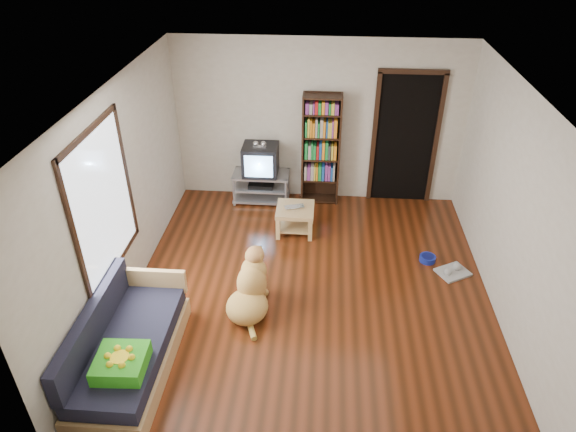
# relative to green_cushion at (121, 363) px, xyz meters

# --- Properties ---
(ground) EXTENTS (5.00, 5.00, 0.00)m
(ground) POSITION_rel_green_cushion_xyz_m (1.75, 1.78, -0.50)
(ground) COLOR #5B240F
(ground) RESTS_ON ground
(ceiling) EXTENTS (5.00, 5.00, 0.00)m
(ceiling) POSITION_rel_green_cushion_xyz_m (1.75, 1.78, 2.10)
(ceiling) COLOR white
(ceiling) RESTS_ON ground
(wall_back) EXTENTS (4.50, 0.00, 4.50)m
(wall_back) POSITION_rel_green_cushion_xyz_m (1.75, 4.28, 0.80)
(wall_back) COLOR beige
(wall_back) RESTS_ON ground
(wall_front) EXTENTS (4.50, 0.00, 4.50)m
(wall_front) POSITION_rel_green_cushion_xyz_m (1.75, -0.72, 0.80)
(wall_front) COLOR beige
(wall_front) RESTS_ON ground
(wall_left) EXTENTS (0.00, 5.00, 5.00)m
(wall_left) POSITION_rel_green_cushion_xyz_m (-0.50, 1.78, 0.80)
(wall_left) COLOR beige
(wall_left) RESTS_ON ground
(wall_right) EXTENTS (0.00, 5.00, 5.00)m
(wall_right) POSITION_rel_green_cushion_xyz_m (4.00, 1.78, 0.80)
(wall_right) COLOR beige
(wall_right) RESTS_ON ground
(green_cushion) EXTENTS (0.50, 0.50, 0.16)m
(green_cushion) POSITION_rel_green_cushion_xyz_m (0.00, 0.00, 0.00)
(green_cushion) COLOR green
(green_cushion) RESTS_ON sofa
(laptop) EXTENTS (0.33, 0.27, 0.02)m
(laptop) POSITION_rel_green_cushion_xyz_m (1.46, 3.13, -0.09)
(laptop) COLOR silver
(laptop) RESTS_ON coffee_table
(dog_bowl) EXTENTS (0.22, 0.22, 0.08)m
(dog_bowl) POSITION_rel_green_cushion_xyz_m (3.34, 2.55, -0.46)
(dog_bowl) COLOR navy
(dog_bowl) RESTS_ON ground
(grey_rag) EXTENTS (0.51, 0.48, 0.03)m
(grey_rag) POSITION_rel_green_cushion_xyz_m (3.64, 2.30, -0.48)
(grey_rag) COLOR #A2A2A2
(grey_rag) RESTS_ON ground
(window) EXTENTS (0.03, 1.46, 1.70)m
(window) POSITION_rel_green_cushion_xyz_m (-0.48, 1.28, 1.00)
(window) COLOR white
(window) RESTS_ON wall_left
(doorway) EXTENTS (1.03, 0.05, 2.19)m
(doorway) POSITION_rel_green_cushion_xyz_m (3.10, 4.26, 0.62)
(doorway) COLOR black
(doorway) RESTS_ON wall_back
(tv_stand) EXTENTS (0.90, 0.45, 0.50)m
(tv_stand) POSITION_rel_green_cushion_xyz_m (0.85, 4.03, -0.23)
(tv_stand) COLOR #99999E
(tv_stand) RESTS_ON ground
(crt_tv) EXTENTS (0.55, 0.52, 0.58)m
(crt_tv) POSITION_rel_green_cushion_xyz_m (0.85, 4.05, 0.24)
(crt_tv) COLOR black
(crt_tv) RESTS_ON tv_stand
(bookshelf) EXTENTS (0.60, 0.30, 1.80)m
(bookshelf) POSITION_rel_green_cushion_xyz_m (1.80, 4.12, 0.50)
(bookshelf) COLOR black
(bookshelf) RESTS_ON ground
(sofa) EXTENTS (0.80, 1.80, 0.80)m
(sofa) POSITION_rel_green_cushion_xyz_m (-0.12, 0.40, -0.24)
(sofa) COLOR tan
(sofa) RESTS_ON ground
(coffee_table) EXTENTS (0.55, 0.55, 0.40)m
(coffee_table) POSITION_rel_green_cushion_xyz_m (1.46, 3.16, -0.22)
(coffee_table) COLOR tan
(coffee_table) RESTS_ON ground
(dog) EXTENTS (0.59, 0.98, 0.80)m
(dog) POSITION_rel_green_cushion_xyz_m (1.04, 1.39, -0.21)
(dog) COLOR tan
(dog) RESTS_ON ground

